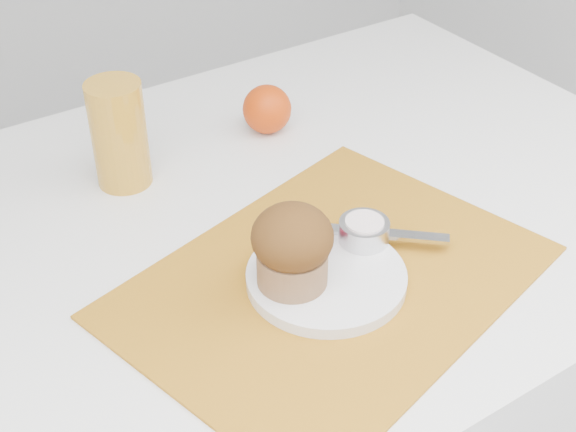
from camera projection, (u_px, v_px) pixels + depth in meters
table at (265, 406)px, 1.26m from camera, size 1.20×0.80×0.75m
placemat at (331, 281)px, 0.93m from camera, size 0.55×0.46×0.00m
plate at (326, 277)px, 0.92m from camera, size 0.24×0.24×0.01m
ramekin at (364, 231)px, 0.96m from camera, size 0.07×0.07×0.03m
cream at (365, 223)px, 0.95m from camera, size 0.06×0.06×0.01m
raspberry_near at (321, 243)px, 0.94m from camera, size 0.02×0.02×0.02m
raspberry_far at (325, 235)px, 0.96m from camera, size 0.02×0.02×0.02m
butter_knife at (365, 232)px, 0.97m from camera, size 0.16×0.15×0.01m
orange at (267, 109)px, 1.19m from camera, size 0.07×0.07×0.07m
juice_glass at (119, 134)px, 1.05m from camera, size 0.09×0.09×0.15m
muffin at (292, 246)px, 0.87m from camera, size 0.09×0.09×0.10m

